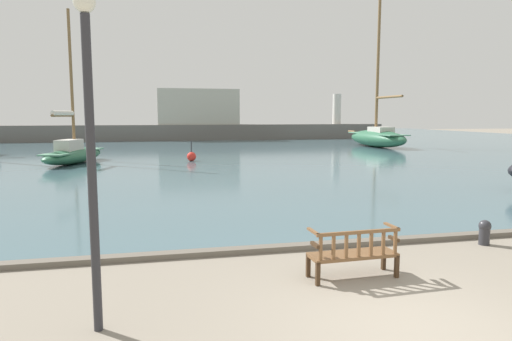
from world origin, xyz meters
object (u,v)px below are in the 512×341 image
sailboat_centre_channel (73,151)px  lamp_post (90,133)px  sailboat_far_starboard (377,136)px  channel_buoy (191,156)px  park_bench (354,253)px  mooring_bollard (485,231)px

sailboat_centre_channel → lamp_post: size_ratio=1.99×
sailboat_far_starboard → channel_buoy: 19.66m
park_bench → sailboat_centre_channel: bearing=111.1°
park_bench → sailboat_far_starboard: 34.30m
sailboat_far_starboard → lamp_post: sailboat_far_starboard is taller
sailboat_centre_channel → channel_buoy: size_ratio=7.02×
park_bench → lamp_post: 4.93m
park_bench → mooring_bollard: park_bench is taller
park_bench → lamp_post: lamp_post is taller
sailboat_far_starboard → channel_buoy: size_ratio=10.14×
lamp_post → sailboat_centre_channel: bearing=99.9°
park_bench → channel_buoy: 21.05m
sailboat_far_starboard → mooring_bollard: size_ratio=22.61×
mooring_bollard → channel_buoy: bearing=104.4°
park_bench → mooring_bollard: (3.80, 1.33, -0.16)m
park_bench → sailboat_far_starboard: size_ratio=0.13×
park_bench → sailboat_far_starboard: bearing=62.0°
park_bench → sailboat_far_starboard: sailboat_far_starboard is taller
park_bench → mooring_bollard: 4.03m
mooring_bollard → lamp_post: size_ratio=0.13×
lamp_post → channel_buoy: 22.46m
sailboat_centre_channel → sailboat_far_starboard: bearing=20.5°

